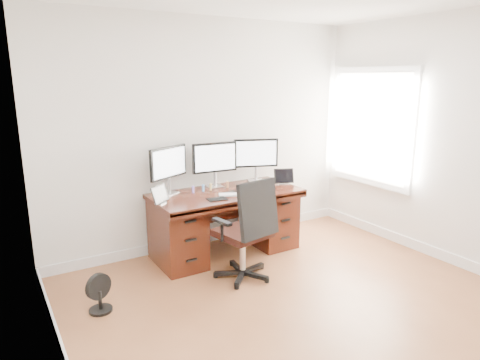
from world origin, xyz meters
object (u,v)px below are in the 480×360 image
desk (225,220)px  office_chair (246,246)px  floor_fan (100,294)px  keyboard (232,194)px  monitor_center (215,159)px

desk → office_chair: 0.71m
desk → floor_fan: (-1.59, -0.57, -0.23)m
desk → keyboard: 0.40m
monitor_center → keyboard: size_ratio=1.98×
monitor_center → desk: bearing=-85.2°
desk → monitor_center: bearing=90.0°
desk → office_chair: (-0.15, -0.69, -0.05)m
office_chair → desk: bearing=67.1°
office_chair → keyboard: bearing=65.1°
office_chair → floor_fan: (-1.44, 0.12, -0.18)m
floor_fan → keyboard: size_ratio=1.26×
monitor_center → keyboard: bearing=-88.0°
floor_fan → monitor_center: size_ratio=0.64×
office_chair → monitor_center: bearing=70.2°
floor_fan → monitor_center: monitor_center is taller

